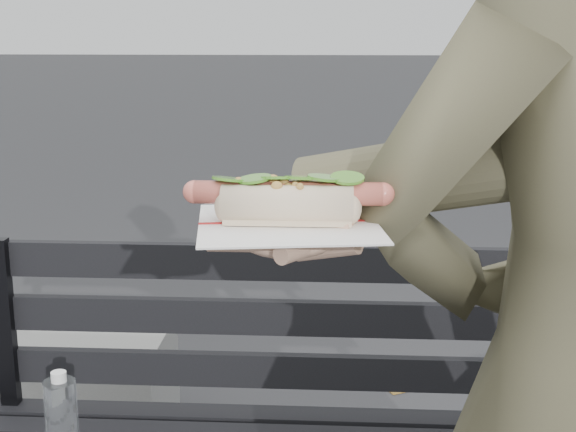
# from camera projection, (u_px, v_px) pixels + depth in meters

# --- Properties ---
(park_bench) EXTENTS (1.50, 0.44, 0.88)m
(park_bench) POSITION_uv_depth(u_px,v_px,m) (287.00, 419.00, 1.72)
(park_bench) COLOR black
(park_bench) RESTS_ON ground
(held_hotdog) EXTENTS (0.62, 0.31, 0.20)m
(held_hotdog) POSITION_uv_depth(u_px,v_px,m) (455.00, 176.00, 0.90)
(held_hotdog) COLOR #4E4934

